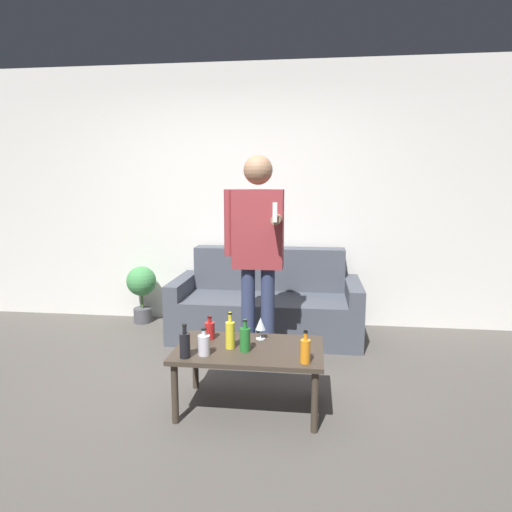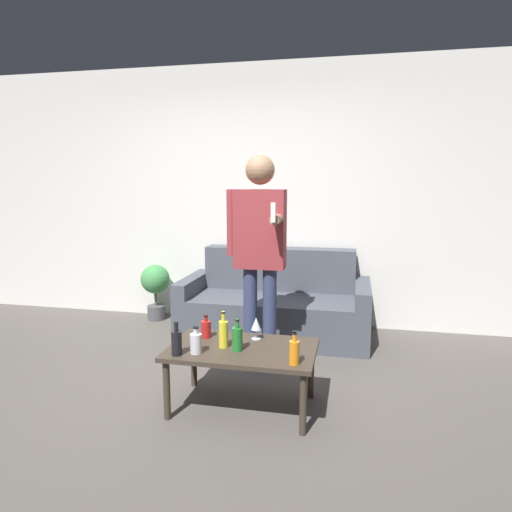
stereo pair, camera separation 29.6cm
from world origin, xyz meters
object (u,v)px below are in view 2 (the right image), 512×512
coffee_table (242,354)px  bottle_orange (294,352)px  person_standing_front (259,244)px  couch (275,306)px

coffee_table → bottle_orange: 0.44m
coffee_table → person_standing_front: bearing=92.7°
couch → person_standing_front: 1.09m
bottle_orange → person_standing_front: bearing=114.0°
couch → bottle_orange: 1.78m
bottle_orange → coffee_table: bearing=150.7°
couch → bottle_orange: size_ratio=9.10×
coffee_table → bottle_orange: size_ratio=4.86×
coffee_table → bottle_orange: bottle_orange is taller
couch → coffee_table: bearing=-88.4°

